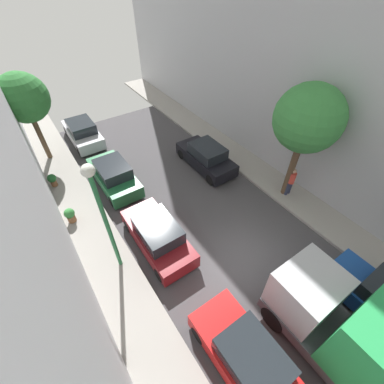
# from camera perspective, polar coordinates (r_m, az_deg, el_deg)

# --- Properties ---
(ground) EXTENTS (32.00, 32.00, 0.00)m
(ground) POSITION_cam_1_polar(r_m,az_deg,el_deg) (12.22, 11.27, -14.57)
(ground) COLOR #423F42
(sidewalk_left) EXTENTS (2.00, 44.00, 0.15)m
(sidewalk_left) POSITION_cam_1_polar(r_m,az_deg,el_deg) (10.87, -10.80, -27.21)
(sidewalk_left) COLOR gray
(sidewalk_left) RESTS_ON ground
(sidewalk_right) EXTENTS (2.00, 44.00, 0.15)m
(sidewalk_right) POSITION_cam_1_polar(r_m,az_deg,el_deg) (15.08, 25.32, -4.06)
(sidewalk_right) COLOR gray
(sidewalk_right) RESTS_ON ground
(parked_car_left_2) EXTENTS (1.78, 4.20, 1.57)m
(parked_car_left_2) POSITION_cam_1_polar(r_m,az_deg,el_deg) (9.93, 12.27, -32.32)
(parked_car_left_2) COLOR red
(parked_car_left_2) RESTS_ON ground
(parked_car_left_3) EXTENTS (1.78, 4.20, 1.57)m
(parked_car_left_3) POSITION_cam_1_polar(r_m,az_deg,el_deg) (11.98, -7.51, -9.48)
(parked_car_left_3) COLOR maroon
(parked_car_left_3) RESTS_ON ground
(parked_car_left_4) EXTENTS (1.78, 4.20, 1.57)m
(parked_car_left_4) POSITION_cam_1_polar(r_m,az_deg,el_deg) (15.47, -16.78, 3.53)
(parked_car_left_4) COLOR #1E6638
(parked_car_left_4) RESTS_ON ground
(parked_car_left_5) EXTENTS (1.78, 4.20, 1.57)m
(parked_car_left_5) POSITION_cam_1_polar(r_m,az_deg,el_deg) (20.16, -22.88, 11.95)
(parked_car_left_5) COLOR silver
(parked_car_left_5) RESTS_ON ground
(parked_car_right_3) EXTENTS (1.78, 4.20, 1.57)m
(parked_car_right_3) POSITION_cam_1_polar(r_m,az_deg,el_deg) (16.24, 3.13, 7.69)
(parked_car_right_3) COLOR black
(parked_car_right_3) RESTS_ON ground
(delivery_truck) EXTENTS (2.26, 6.60, 3.38)m
(delivery_truck) POSITION_cam_1_polar(r_m,az_deg,el_deg) (10.15, 36.57, -28.25)
(delivery_truck) COLOR #4C4C51
(delivery_truck) RESTS_ON ground
(pedestrian) EXTENTS (0.40, 0.36, 1.72)m
(pedestrian) POSITION_cam_1_polar(r_m,az_deg,el_deg) (14.89, 20.90, 2.29)
(pedestrian) COLOR #2D334C
(pedestrian) RESTS_ON sidewalk_right
(street_tree_0) EXTENTS (2.75, 2.75, 5.36)m
(street_tree_0) POSITION_cam_1_polar(r_m,az_deg,el_deg) (17.83, -33.08, 16.84)
(street_tree_0) COLOR brown
(street_tree_0) RESTS_ON sidewalk_left
(street_tree_1) EXTENTS (3.11, 3.11, 6.07)m
(street_tree_1) POSITION_cam_1_polar(r_m,az_deg,el_deg) (13.01, 24.15, 14.35)
(street_tree_1) COLOR brown
(street_tree_1) RESTS_ON sidewalk_right
(potted_plant_0) EXTENTS (0.48, 0.48, 0.77)m
(potted_plant_0) POSITION_cam_1_polar(r_m,az_deg,el_deg) (16.74, -28.34, 2.43)
(potted_plant_0) COLOR brown
(potted_plant_0) RESTS_ON sidewalk_left
(potted_plant_4) EXTENTS (0.50, 0.50, 0.81)m
(potted_plant_4) POSITION_cam_1_polar(r_m,az_deg,el_deg) (14.17, -25.22, -4.56)
(potted_plant_4) COLOR brown
(potted_plant_4) RESTS_ON sidewalk_left
(lamp_post) EXTENTS (0.44, 0.44, 5.40)m
(lamp_post) POSITION_cam_1_polar(r_m,az_deg,el_deg) (9.42, -19.36, -3.23)
(lamp_post) COLOR #26723F
(lamp_post) RESTS_ON sidewalk_left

